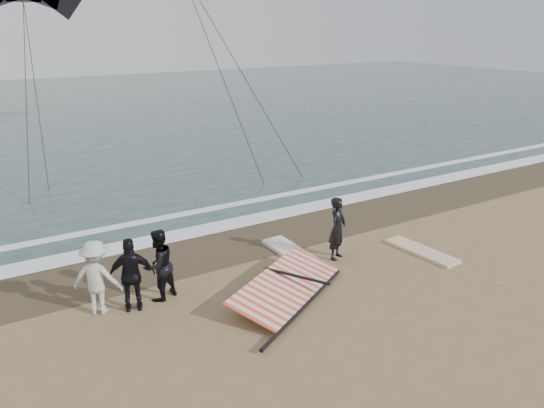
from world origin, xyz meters
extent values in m
plane|color=#8C704C|center=(0.00, 0.00, 0.00)|extent=(120.00, 120.00, 0.00)
cube|color=#233838|center=(0.00, 33.00, 0.01)|extent=(120.00, 54.00, 0.02)
cube|color=#4C3D2B|center=(0.00, 4.50, 0.01)|extent=(120.00, 2.80, 0.01)
cube|color=white|center=(0.00, 5.90, 0.03)|extent=(120.00, 0.90, 0.01)
cube|color=white|center=(0.00, 7.60, 0.03)|extent=(120.00, 0.45, 0.01)
imported|color=black|center=(1.13, 2.07, 0.89)|extent=(0.78, 0.70, 1.78)
cube|color=white|center=(3.44, 1.09, 0.04)|extent=(0.80, 2.28, 0.09)
cube|color=white|center=(0.21, 2.76, 0.05)|extent=(0.72, 2.61, 0.11)
imported|color=black|center=(-3.86, 2.45, 0.87)|extent=(1.04, 0.94, 1.74)
imported|color=black|center=(-4.56, 2.25, 0.88)|extent=(1.11, 0.70, 1.76)
imported|color=beige|center=(-5.26, 2.55, 0.87)|extent=(1.29, 1.19, 1.74)
cube|color=black|center=(-1.45, 1.57, 0.05)|extent=(2.34, 1.66, 0.09)
cube|color=#F43F28|center=(-1.25, 0.97, 0.30)|extent=(3.67, 2.87, 0.37)
cylinder|color=black|center=(-1.25, 0.19, 0.11)|extent=(3.53, 2.05, 0.09)
cylinder|color=black|center=(-0.95, 0.97, 0.45)|extent=(0.92, 1.54, 0.07)
cylinder|color=#262626|center=(3.44, 14.14, 4.56)|extent=(0.04, 0.04, 13.48)
cylinder|color=#262626|center=(4.39, 14.15, 4.56)|extent=(0.04, 0.04, 13.47)
cylinder|color=#262626|center=(-4.34, 17.09, 3.74)|extent=(0.04, 0.04, 13.69)
cylinder|color=#262626|center=(-3.87, 17.87, 3.74)|extent=(0.04, 0.04, 12.30)
camera|label=1|loc=(-7.48, -8.52, 6.24)|focal=35.00mm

